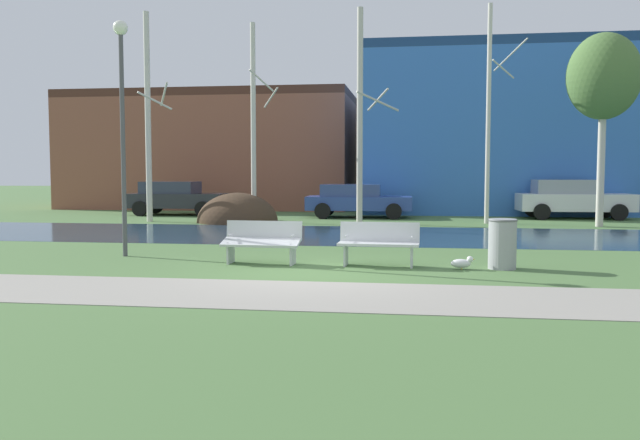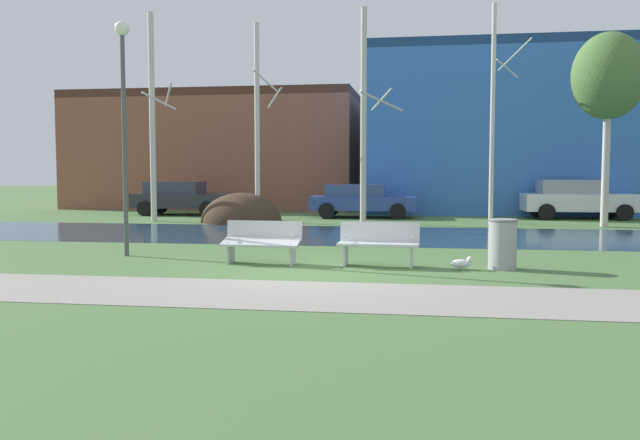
# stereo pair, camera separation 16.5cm
# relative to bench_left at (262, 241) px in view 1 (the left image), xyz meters

# --- Properties ---
(ground_plane) EXTENTS (120.00, 120.00, 0.00)m
(ground_plane) POSITION_rel_bench_left_xyz_m (1.19, 8.89, -0.47)
(ground_plane) COLOR #4C703D
(paved_path_strip) EXTENTS (60.00, 2.41, 0.01)m
(paved_path_strip) POSITION_rel_bench_left_xyz_m (1.19, -3.30, -0.47)
(paved_path_strip) COLOR gray
(paved_path_strip) RESTS_ON ground
(river_band) EXTENTS (80.00, 6.15, 0.01)m
(river_band) POSITION_rel_bench_left_xyz_m (1.19, 6.45, -0.47)
(river_band) COLOR #284256
(river_band) RESTS_ON ground
(soil_mound) EXTENTS (3.02, 3.10, 2.20)m
(soil_mound) POSITION_rel_bench_left_xyz_m (-3.48, 10.92, -0.47)
(soil_mound) COLOR #423021
(soil_mound) RESTS_ON ground
(bench_left) EXTENTS (1.62, 0.62, 0.87)m
(bench_left) POSITION_rel_bench_left_xyz_m (0.00, 0.00, 0.00)
(bench_left) COLOR silver
(bench_left) RESTS_ON ground
(bench_right) EXTENTS (1.62, 0.62, 0.87)m
(bench_right) POSITION_rel_bench_left_xyz_m (2.39, 0.00, 0.00)
(bench_right) COLOR silver
(bench_right) RESTS_ON ground
(trash_bin) EXTENTS (0.56, 0.56, 0.97)m
(trash_bin) POSITION_rel_bench_left_xyz_m (4.78, -0.03, 0.03)
(trash_bin) COLOR #999B9E
(trash_bin) RESTS_ON ground
(seagull) EXTENTS (0.47, 0.17, 0.27)m
(seagull) POSITION_rel_bench_left_xyz_m (4.00, -0.27, -0.34)
(seagull) COLOR white
(seagull) RESTS_ON ground
(streetlamp) EXTENTS (0.32, 0.32, 5.17)m
(streetlamp) POSITION_rel_bench_left_xyz_m (-3.30, 0.77, 3.00)
(streetlamp) COLOR #4C4C51
(streetlamp) RESTS_ON ground
(birch_far_left) EXTENTS (1.09, 1.79, 7.80)m
(birch_far_left) POSITION_rel_bench_left_xyz_m (-6.83, 10.73, 3.46)
(birch_far_left) COLOR beige
(birch_far_left) RESTS_ON ground
(birch_left) EXTENTS (1.08, 1.77, 7.34)m
(birch_left) POSITION_rel_bench_left_xyz_m (-2.86, 11.01, 3.25)
(birch_left) COLOR beige
(birch_left) RESTS_ON ground
(birch_center_left) EXTENTS (1.52, 2.43, 7.73)m
(birch_center_left) POSITION_rel_bench_left_xyz_m (1.12, 10.90, 3.42)
(birch_center_left) COLOR beige
(birch_center_left) RESTS_ON ground
(birch_center) EXTENTS (1.39, 2.15, 7.86)m
(birch_center) POSITION_rel_bench_left_xyz_m (5.70, 11.56, 3.55)
(birch_center) COLOR beige
(birch_center) RESTS_ON ground
(birch_center_right) EXTENTS (2.43, 2.43, 6.55)m
(birch_center_right) POSITION_rel_bench_left_xyz_m (9.36, 10.68, 4.58)
(birch_center_right) COLOR beige
(birch_center_right) RESTS_ON ground
(parked_van_nearest_dark) EXTENTS (4.18, 2.20, 1.45)m
(parked_van_nearest_dark) POSITION_rel_bench_left_xyz_m (-7.21, 14.52, 0.30)
(parked_van_nearest_dark) COLOR #282B30
(parked_van_nearest_dark) RESTS_ON ground
(parked_sedan_second_blue) EXTENTS (4.33, 2.17, 1.36)m
(parked_sedan_second_blue) POSITION_rel_bench_left_xyz_m (0.72, 13.95, 0.26)
(parked_sedan_second_blue) COLOR #2D4793
(parked_sedan_second_blue) RESTS_ON ground
(parked_hatch_third_white) EXTENTS (4.43, 2.04, 1.56)m
(parked_hatch_third_white) POSITION_rel_bench_left_xyz_m (9.30, 14.51, 0.34)
(parked_hatch_third_white) COLOR silver
(parked_hatch_third_white) RESTS_ON ground
(building_brick_low) EXTENTS (14.64, 7.98, 5.91)m
(building_brick_low) POSITION_rel_bench_left_xyz_m (-7.49, 21.54, 2.49)
(building_brick_low) COLOR brown
(building_brick_low) RESTS_ON ground
(building_blue_store) EXTENTS (15.36, 8.97, 7.54)m
(building_blue_store) POSITION_rel_bench_left_xyz_m (8.33, 19.94, 3.30)
(building_blue_store) COLOR #3870C6
(building_blue_store) RESTS_ON ground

